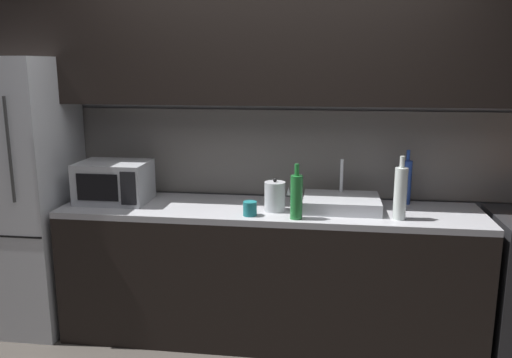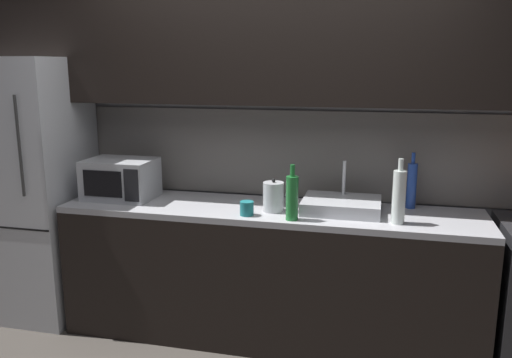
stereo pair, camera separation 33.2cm
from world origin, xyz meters
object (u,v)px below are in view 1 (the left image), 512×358
object	(u,v)px
kettle	(275,196)
mug_teal	(250,209)
microwave	(114,182)
wine_bottle_green	(296,196)
wine_bottle_clear	(400,193)
refrigerator	(20,195)
wine_bottle_blue	(407,181)

from	to	relation	value
kettle	mug_teal	distance (m)	0.20
microwave	wine_bottle_green	bearing A→B (deg)	-10.98
microwave	wine_bottle_clear	distance (m)	1.85
microwave	kettle	distance (m)	1.10
mug_teal	refrigerator	bearing A→B (deg)	173.21
wine_bottle_clear	mug_teal	distance (m)	0.90
microwave	mug_teal	bearing A→B (deg)	-12.59
kettle	wine_bottle_green	xyz separation A→B (m)	(0.14, -0.16, 0.04)
microwave	refrigerator	bearing A→B (deg)	-178.45
wine_bottle_blue	wine_bottle_green	bearing A→B (deg)	-147.74
wine_bottle_green	wine_bottle_clear	bearing A→B (deg)	6.90
refrigerator	microwave	xyz separation A→B (m)	(0.68, 0.02, 0.11)
refrigerator	wine_bottle_clear	distance (m)	2.53
mug_teal	wine_bottle_green	bearing A→B (deg)	-5.42
refrigerator	microwave	size ratio (longest dim) A/B	4.03
wine_bottle_blue	mug_teal	xyz separation A→B (m)	(-0.98, -0.41, -0.11)
kettle	mug_teal	xyz separation A→B (m)	(-0.14, -0.13, -0.05)
microwave	kettle	xyz separation A→B (m)	(1.09, -0.08, -0.04)
microwave	wine_bottle_clear	bearing A→B (deg)	-5.14
refrigerator	wine_bottle_blue	size ratio (longest dim) A/B	5.14
wine_bottle_clear	mug_teal	bearing A→B (deg)	-177.00
microwave	wine_bottle_blue	distance (m)	1.94
refrigerator	wine_bottle_green	xyz separation A→B (m)	(1.92, -0.22, 0.11)
wine_bottle_clear	microwave	bearing A→B (deg)	174.86
kettle	refrigerator	bearing A→B (deg)	177.93
wine_bottle_clear	mug_teal	xyz separation A→B (m)	(-0.89, -0.05, -0.12)
refrigerator	wine_bottle_clear	world-z (taller)	refrigerator
wine_bottle_green	mug_teal	bearing A→B (deg)	174.58
wine_bottle_blue	mug_teal	bearing A→B (deg)	-157.16
microwave	kettle	size ratio (longest dim) A/B	2.20
refrigerator	wine_bottle_clear	bearing A→B (deg)	-3.35
microwave	mug_teal	size ratio (longest dim) A/B	5.24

